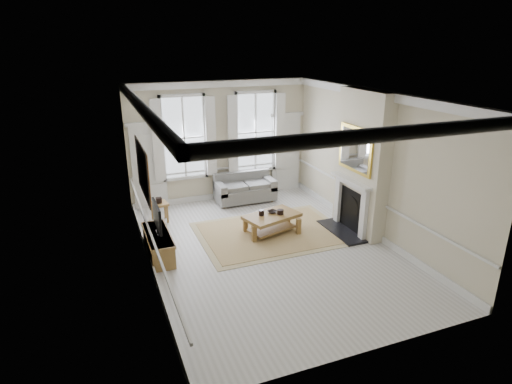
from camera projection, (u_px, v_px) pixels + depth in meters
name	position (u px, v px, depth m)	size (l,w,h in m)	color
floor	(269.00, 249.00, 9.57)	(7.20, 7.20, 0.00)	#B7B5AD
ceiling	(271.00, 95.00, 8.43)	(7.20, 7.20, 0.00)	white
back_wall	(220.00, 141.00, 12.15)	(5.20, 5.20, 0.00)	beige
left_wall	(144.00, 192.00, 8.10)	(7.20, 7.20, 0.00)	beige
right_wall	(373.00, 165.00, 9.89)	(7.20, 7.20, 0.00)	beige
window_left	(184.00, 138.00, 11.68)	(1.26, 0.20, 2.20)	#B2BCC6
window_right	(255.00, 132.00, 12.40)	(1.26, 0.20, 2.20)	#B2BCC6
door_left	(149.00, 168.00, 11.60)	(0.90, 0.08, 2.30)	silver
door_right	(286.00, 154.00, 13.01)	(0.90, 0.08, 2.30)	silver
painting	(143.00, 170.00, 8.26)	(0.05, 1.66, 1.06)	#BE7420
chimney_breast	(362.00, 163.00, 10.00)	(0.35, 1.70, 3.38)	beige
hearth	(341.00, 231.00, 10.42)	(0.55, 1.50, 0.05)	black
fireplace	(351.00, 203.00, 10.25)	(0.21, 1.45, 1.33)	silver
mirror	(355.00, 150.00, 9.81)	(0.06, 1.26, 1.06)	gold
sofa	(244.00, 189.00, 12.36)	(1.69, 0.82, 0.82)	slate
side_table	(159.00, 207.00, 10.93)	(0.47, 0.47, 0.50)	brown
rug	(272.00, 233.00, 10.37)	(3.50, 2.60, 0.02)	tan
coffee_table	(272.00, 218.00, 10.23)	(1.46, 1.09, 0.49)	brown
ceramic_pot_a	(261.00, 213.00, 10.14)	(0.13, 0.13, 0.13)	black
ceramic_pot_b	(280.00, 212.00, 10.21)	(0.16, 0.16, 0.11)	black
bowl	(272.00, 212.00, 10.30)	(0.22, 0.22, 0.05)	black
tv_stand	(158.00, 245.00, 9.21)	(0.47, 1.46, 0.52)	brown
tv	(157.00, 217.00, 9.00)	(0.08, 0.90, 0.68)	black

